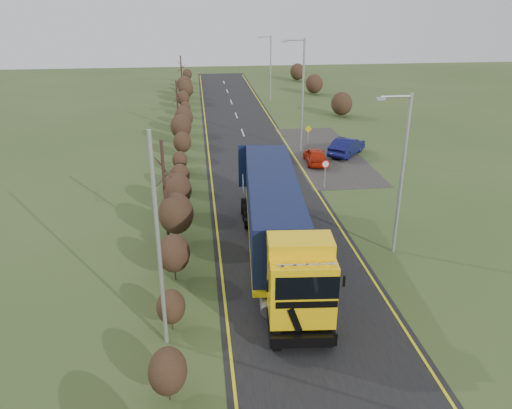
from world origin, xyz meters
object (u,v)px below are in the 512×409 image
object	(u,v)px
lorry	(276,219)
car_red_hatchback	(315,156)
streetlight_near	(401,169)
speed_sign	(325,169)
car_blue_sedan	(347,146)

from	to	relation	value
lorry	car_red_hatchback	size ratio (longest dim) A/B	3.98
streetlight_near	speed_sign	world-z (taller)	streetlight_near
streetlight_near	speed_sign	bearing A→B (deg)	97.47
lorry	car_red_hatchback	distance (m)	17.12
car_red_hatchback	streetlight_near	distance (m)	16.22
streetlight_near	car_red_hatchback	bearing A→B (deg)	92.36
car_blue_sedan	car_red_hatchback	bearing A→B (deg)	71.21
streetlight_near	lorry	bearing A→B (deg)	-177.32
lorry	car_red_hatchback	bearing A→B (deg)	74.48
lorry	car_red_hatchback	world-z (taller)	lorry
car_blue_sedan	streetlight_near	distance (m)	18.38
car_red_hatchback	car_blue_sedan	xyz separation A→B (m)	(3.31, 2.06, 0.10)
car_blue_sedan	speed_sign	bearing A→B (deg)	102.55
lorry	speed_sign	distance (m)	11.49
car_red_hatchback	speed_sign	size ratio (longest dim) A/B	1.82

